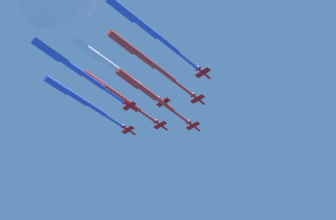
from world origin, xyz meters
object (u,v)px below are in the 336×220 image
jet_lead (146,91)px  jet_port_inner (113,92)px  jet_starboard_inner (143,58)px  jet_port_mid (109,64)px  jet_starboard_mid (77,97)px  jet_starboard_outer (70,65)px  jet_port_outer (144,26)px

jet_lead → jet_port_inner: 17.48m
jet_port_inner → jet_starboard_inner: bearing=-0.9°
jet_lead → jet_port_inner: (-12.47, -11.94, 2.72)m
jet_port_mid → jet_starboard_mid: jet_port_mid is taller
jet_starboard_outer → jet_port_outer: bearing=21.9°
jet_lead → jet_port_inner: bearing=-136.3°
jet_lead → jet_starboard_inner: (14.65, -12.38, 1.54)m
jet_starboard_inner → jet_port_outer: bearing=-33.5°
jet_starboard_inner → jet_port_mid: size_ratio=1.04×
jet_port_mid → jet_starboard_outer: bearing=-128.7°
jet_lead → jet_starboard_inner: 19.24m
jet_starboard_mid → jet_starboard_outer: (15.70, -12.42, -0.32)m
jet_lead → jet_starboard_outer: 38.56m
jet_port_inner → jet_port_mid: jet_port_inner is taller
jet_starboard_outer → jet_port_mid: bearing=51.3°
jet_starboard_inner → jet_starboard_outer: (-23.86, -25.05, -0.67)m
jet_starboard_inner → jet_starboard_mid: 41.54m
jet_port_inner → jet_lead: bearing=43.7°
jet_lead → jet_starboard_outer: bearing=-103.8°
jet_port_inner → jet_starboard_inner: size_ratio=0.91×
jet_port_mid → jet_port_outer: jet_port_mid is taller
jet_lead → jet_port_outer: 36.53m
jet_starboard_inner → jet_starboard_mid: jet_starboard_inner is taller
jet_lead → jet_starboard_mid: 35.33m
jet_lead → jet_port_outer: size_ratio=0.91×
jet_port_mid → jet_starboard_mid: (-27.03, -1.73, -0.13)m
jet_port_mid → jet_port_outer: 27.10m
jet_starboard_mid → jet_port_inner: bearing=46.4°
jet_port_outer → jet_starboard_mid: bearing=-176.8°
jet_starboard_inner → jet_port_inner: bearing=179.1°
jet_starboard_mid → jet_starboard_outer: 20.02m
jet_starboard_outer → jet_lead: bearing=76.2°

